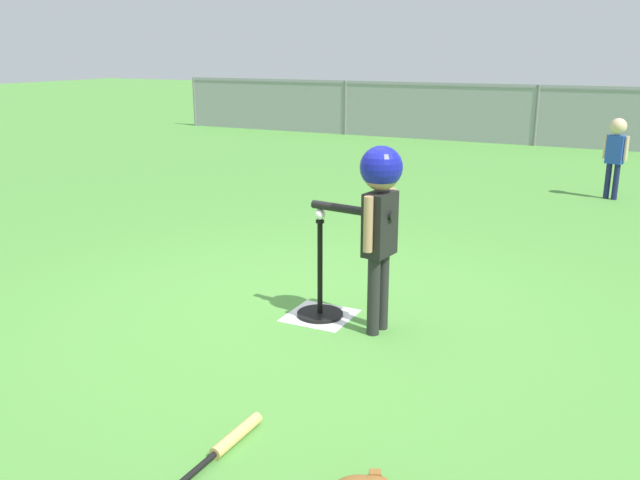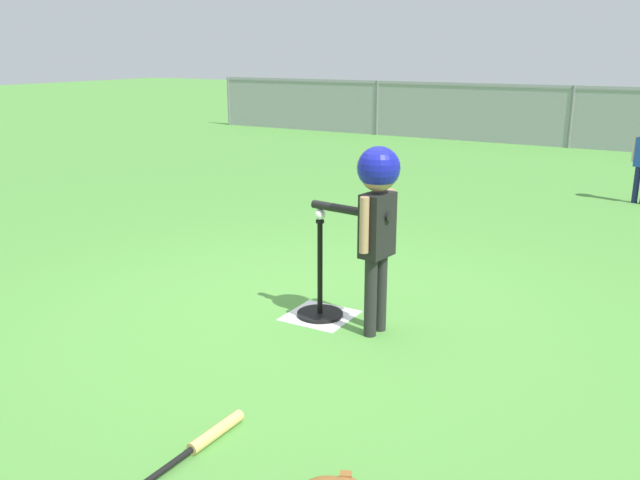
{
  "view_description": "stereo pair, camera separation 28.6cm",
  "coord_description": "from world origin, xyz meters",
  "px_view_note": "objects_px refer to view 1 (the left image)",
  "views": [
    {
      "loc": [
        2.03,
        -3.84,
        1.79
      ],
      "look_at": [
        0.11,
        0.04,
        0.55
      ],
      "focal_mm": 37.58,
      "sensor_mm": 36.0,
      "label": 1
    },
    {
      "loc": [
        2.28,
        -3.71,
        1.79
      ],
      "look_at": [
        0.11,
        0.04,
        0.55
      ],
      "focal_mm": 37.58,
      "sensor_mm": 36.0,
      "label": 2
    }
  ],
  "objects_px": {
    "batter_child": "(379,202)",
    "fielder_deep_left": "(616,148)",
    "spare_bat_wood": "(228,443)",
    "baseball_on_tee": "(320,215)",
    "batting_tee": "(320,301)"
  },
  "relations": [
    {
      "from": "batting_tee",
      "to": "fielder_deep_left",
      "type": "distance_m",
      "value": 5.26
    },
    {
      "from": "baseball_on_tee",
      "to": "batter_child",
      "type": "xyz_separation_m",
      "value": [
        0.45,
        -0.06,
        0.14
      ]
    },
    {
      "from": "fielder_deep_left",
      "to": "spare_bat_wood",
      "type": "bearing_deg",
      "value": -100.33
    },
    {
      "from": "spare_bat_wood",
      "to": "baseball_on_tee",
      "type": "bearing_deg",
      "value": 101.47
    },
    {
      "from": "batting_tee",
      "to": "baseball_on_tee",
      "type": "bearing_deg",
      "value": -170.54
    },
    {
      "from": "batter_child",
      "to": "baseball_on_tee",
      "type": "bearing_deg",
      "value": 172.02
    },
    {
      "from": "fielder_deep_left",
      "to": "spare_bat_wood",
      "type": "distance_m",
      "value": 6.77
    },
    {
      "from": "batter_child",
      "to": "fielder_deep_left",
      "type": "relative_size",
      "value": 1.23
    },
    {
      "from": "batting_tee",
      "to": "fielder_deep_left",
      "type": "relative_size",
      "value": 0.69
    },
    {
      "from": "batting_tee",
      "to": "spare_bat_wood",
      "type": "relative_size",
      "value": 0.96
    },
    {
      "from": "batting_tee",
      "to": "fielder_deep_left",
      "type": "xyz_separation_m",
      "value": [
        1.54,
        5.0,
        0.53
      ]
    },
    {
      "from": "batting_tee",
      "to": "fielder_deep_left",
      "type": "bearing_deg",
      "value": 72.87
    },
    {
      "from": "baseball_on_tee",
      "to": "batting_tee",
      "type": "bearing_deg",
      "value": 9.46
    },
    {
      "from": "baseball_on_tee",
      "to": "spare_bat_wood",
      "type": "height_order",
      "value": "baseball_on_tee"
    },
    {
      "from": "baseball_on_tee",
      "to": "batter_child",
      "type": "bearing_deg",
      "value": -7.98
    }
  ]
}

